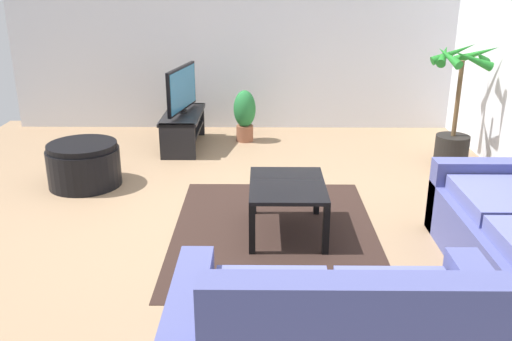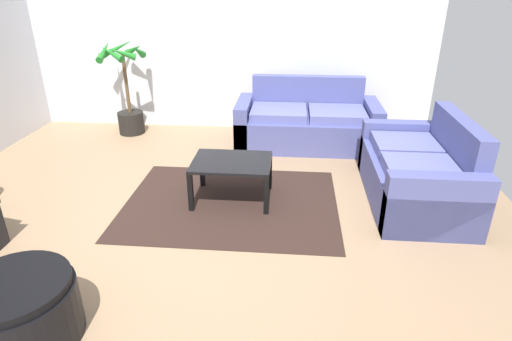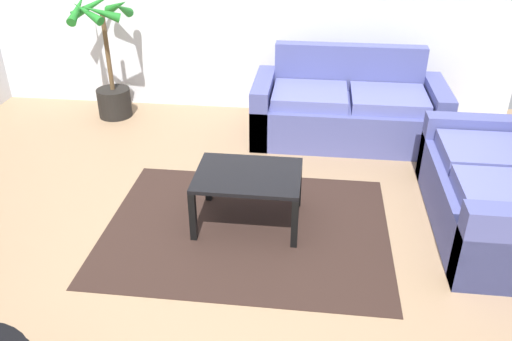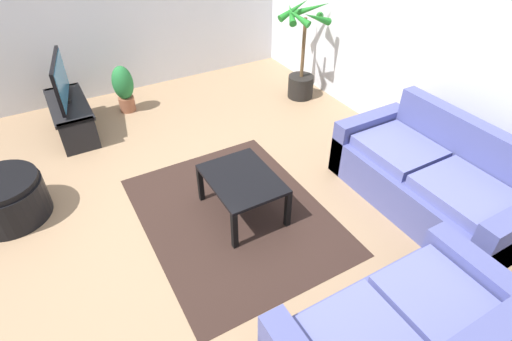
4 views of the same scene
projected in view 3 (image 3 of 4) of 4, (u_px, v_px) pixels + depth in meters
The scene contains 6 objects.
ground_plane at pixel (188, 266), 3.71m from camera, with size 6.60×6.60×0.00m, color #937556.
couch_main at pixel (347, 111), 5.42m from camera, with size 1.93×0.90×0.90m.
couch_loveseat at pixel (501, 194), 3.99m from camera, with size 0.90×1.65×0.90m.
coffee_table at pixel (248, 181), 4.01m from camera, with size 0.81×0.62×0.44m.
area_rug at pixel (247, 228), 4.10m from camera, with size 2.20×1.70×0.01m, color black.
potted_palm at pixel (109, 69), 5.81m from camera, with size 0.70×0.72×1.35m.
Camera 3 is at (0.83, -2.83, 2.39)m, focal length 36.73 mm.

